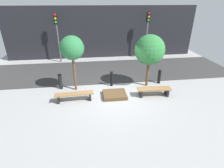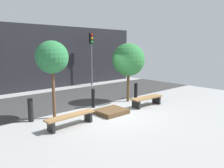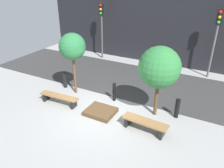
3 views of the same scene
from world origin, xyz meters
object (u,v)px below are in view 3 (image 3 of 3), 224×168
(planter_bed, at_px, (100,112))
(bench_left, at_px, (59,98))
(bollard_left, at_px, (114,92))
(bollard_center, at_px, (177,108))
(tree_behind_left_bench, at_px, (72,47))
(bench_right, at_px, (145,124))
(bollard_far_left, at_px, (65,80))
(traffic_light_mid_west, at_px, (216,32))
(tree_behind_right_bench, at_px, (159,68))
(traffic_light_west, at_px, (102,21))

(planter_bed, bearing_deg, bench_left, -174.56)
(bollard_left, bearing_deg, bollard_center, 0.00)
(planter_bed, relative_size, tree_behind_left_bench, 0.40)
(bench_left, relative_size, bench_right, 1.08)
(tree_behind_left_bench, xyz_separation_m, bollard_far_left, (-0.86, 0.23, -1.96))
(bench_right, distance_m, traffic_light_mid_west, 7.08)
(traffic_light_mid_west, bearing_deg, tree_behind_right_bench, -106.11)
(tree_behind_right_bench, xyz_separation_m, bollard_center, (0.86, 0.23, -1.75))
(bollard_far_left, xyz_separation_m, traffic_light_mid_west, (6.58, 5.03, 2.20))
(bench_left, height_order, tree_behind_left_bench, tree_behind_left_bench)
(planter_bed, height_order, bollard_center, bollard_center)
(bollard_left, relative_size, traffic_light_west, 0.24)
(bollard_left, xyz_separation_m, bollard_center, (2.96, 0.00, -0.02))
(planter_bed, height_order, bollard_far_left, bollard_far_left)
(bench_right, xyz_separation_m, bollard_far_left, (-5.07, 1.49, 0.13))
(bench_left, height_order, traffic_light_mid_west, traffic_light_mid_west)
(tree_behind_left_bench, height_order, bollard_center, tree_behind_left_bench)
(planter_bed, relative_size, bollard_left, 1.37)
(tree_behind_right_bench, distance_m, traffic_light_west, 7.78)
(planter_bed, bearing_deg, tree_behind_left_bench, 153.25)
(bench_right, bearing_deg, bollard_left, 147.97)
(tree_behind_left_bench, bearing_deg, bench_right, -16.68)
(bench_right, bearing_deg, traffic_light_west, 134.55)
(bollard_left, bearing_deg, planter_bed, -90.00)
(bench_left, distance_m, bollard_left, 2.58)
(tree_behind_left_bench, xyz_separation_m, traffic_light_mid_west, (5.72, 5.26, 0.24))
(tree_behind_right_bench, relative_size, bollard_far_left, 3.38)
(bollard_center, bearing_deg, traffic_light_mid_west, 82.56)
(bollard_center, bearing_deg, bollard_left, 180.00)
(bollard_far_left, bearing_deg, bollard_center, 0.00)
(bench_left, relative_size, traffic_light_mid_west, 0.51)
(bollard_center, distance_m, traffic_light_mid_west, 5.54)
(bench_right, bearing_deg, bollard_center, 63.19)
(bench_left, bearing_deg, traffic_light_mid_west, 45.45)
(bench_left, height_order, bench_right, bench_right)
(tree_behind_left_bench, bearing_deg, bollard_far_left, 165.14)
(bollard_center, bearing_deg, bench_right, -120.07)
(bollard_far_left, height_order, bollard_center, bollard_far_left)
(bench_right, bearing_deg, traffic_light_mid_west, 80.15)
(planter_bed, distance_m, bollard_center, 3.25)
(planter_bed, height_order, traffic_light_west, traffic_light_west)
(planter_bed, distance_m, traffic_light_mid_west, 7.72)
(planter_bed, bearing_deg, bollard_center, 23.49)
(bench_right, height_order, tree_behind_left_bench, tree_behind_left_bench)
(tree_behind_left_bench, height_order, tree_behind_right_bench, tree_behind_left_bench)
(bench_left, bearing_deg, traffic_light_west, 99.85)
(traffic_light_west, bearing_deg, tree_behind_right_bench, -42.58)
(bench_right, xyz_separation_m, traffic_light_mid_west, (1.52, 6.52, 2.33))
(bollard_center, bearing_deg, planter_bed, -156.51)
(tree_behind_left_bench, xyz_separation_m, tree_behind_right_bench, (4.20, 0.00, -0.24))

